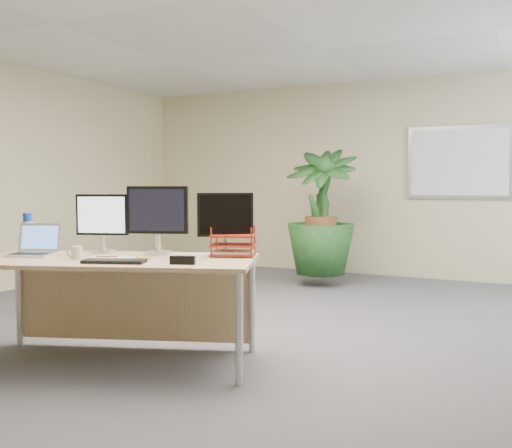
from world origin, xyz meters
The scene contains 17 objects.
floor centered at (0.00, 0.00, 0.00)m, with size 8.00×8.00×0.00m, color #47464B.
back_wall centered at (0.00, 4.00, 1.35)m, with size 7.00×0.04×2.70m, color #C4B78A.
whiteboard centered at (1.20, 3.97, 1.55)m, with size 1.30×0.04×0.95m.
desk centered at (-0.53, -0.62, 0.59)m, with size 2.11×1.45×0.75m.
floor_plant centered at (-0.28, 2.86, 0.75)m, with size 0.84×0.84×1.50m, color #143717.
monitor_left centered at (-0.80, -0.51, 1.00)m, with size 0.39×0.18×0.44m.
monitor_right centered at (-0.36, -0.40, 1.04)m, with size 0.44×0.21×0.51m.
monitor_dark centered at (0.11, -0.22, 1.01)m, with size 0.35×0.28×0.46m.
laptop centered at (-1.15, -0.84, 0.81)m, with size 0.40×0.37×0.23m.
keyboard centered at (-0.35, -0.91, 0.76)m, with size 0.41×0.14×0.02m, color black.
coffee_mug centered at (-0.72, -0.86, 0.79)m, with size 0.11×0.08×0.09m.
spiral_notebook centered at (-0.49, -0.77, 0.75)m, with size 0.29×0.22×0.01m, color white.
orange_pen centered at (-0.52, -0.78, 0.77)m, with size 0.01×0.01×0.15m, color #D94B18.
yellow_highlighter centered at (-0.29, -0.68, 0.76)m, with size 0.02×0.02×0.12m, color #FEFF1A.
water_bottle centered at (-1.36, -0.71, 0.89)m, with size 0.08×0.08×0.30m.
letter_tray centered at (0.18, -0.23, 0.82)m, with size 0.38×0.34×0.15m.
stapler centered at (0.10, -0.76, 0.78)m, with size 0.16×0.04×0.05m, color black.
Camera 1 is at (2.17, -3.83, 1.27)m, focal length 40.00 mm.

